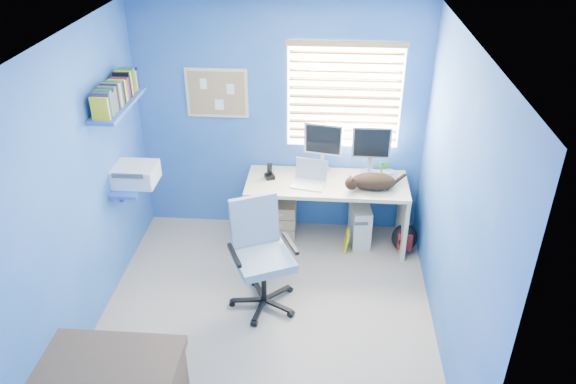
# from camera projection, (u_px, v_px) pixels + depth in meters

# --- Properties ---
(floor) EXTENTS (3.00, 3.20, 0.00)m
(floor) POSITION_uv_depth(u_px,v_px,m) (266.00, 318.00, 5.09)
(floor) COLOR tan
(floor) RESTS_ON ground
(ceiling) EXTENTS (3.00, 3.20, 0.00)m
(ceiling) POSITION_uv_depth(u_px,v_px,m) (259.00, 42.00, 3.85)
(ceiling) COLOR white
(ceiling) RESTS_ON wall_back
(wall_back) EXTENTS (3.00, 0.01, 2.50)m
(wall_back) POSITION_uv_depth(u_px,v_px,m) (281.00, 122.00, 5.85)
(wall_back) COLOR #1D5EA8
(wall_back) RESTS_ON ground
(wall_front) EXTENTS (3.00, 0.01, 2.50)m
(wall_front) POSITION_uv_depth(u_px,v_px,m) (230.00, 346.00, 3.08)
(wall_front) COLOR #1D5EA8
(wall_front) RESTS_ON ground
(wall_left) EXTENTS (0.01, 3.20, 2.50)m
(wall_left) POSITION_uv_depth(u_px,v_px,m) (80.00, 192.00, 4.56)
(wall_left) COLOR #1D5EA8
(wall_left) RESTS_ON ground
(wall_right) EXTENTS (0.01, 3.20, 2.50)m
(wall_right) POSITION_uv_depth(u_px,v_px,m) (454.00, 206.00, 4.37)
(wall_right) COLOR #1D5EA8
(wall_right) RESTS_ON ground
(desk) EXTENTS (1.66, 0.65, 0.74)m
(desk) POSITION_uv_depth(u_px,v_px,m) (326.00, 212.00, 5.96)
(desk) COLOR beige
(desk) RESTS_ON floor
(laptop) EXTENTS (0.38, 0.32, 0.22)m
(laptop) POSITION_uv_depth(u_px,v_px,m) (309.00, 175.00, 5.66)
(laptop) COLOR silver
(laptop) RESTS_ON desk
(monitor_left) EXTENTS (0.42, 0.20, 0.54)m
(monitor_left) POSITION_uv_depth(u_px,v_px,m) (323.00, 147.00, 5.87)
(monitor_left) COLOR silver
(monitor_left) RESTS_ON desk
(monitor_right) EXTENTS (0.40, 0.12, 0.54)m
(monitor_right) POSITION_uv_depth(u_px,v_px,m) (371.00, 151.00, 5.80)
(monitor_right) COLOR silver
(monitor_right) RESTS_ON desk
(phone) EXTENTS (0.13, 0.14, 0.17)m
(phone) POSITION_uv_depth(u_px,v_px,m) (270.00, 171.00, 5.80)
(phone) COLOR black
(phone) RESTS_ON desk
(mug) EXTENTS (0.10, 0.09, 0.10)m
(mug) POSITION_uv_depth(u_px,v_px,m) (384.00, 168.00, 5.93)
(mug) COLOR #267834
(mug) RESTS_ON desk
(cd_spindle) EXTENTS (0.13, 0.13, 0.07)m
(cd_spindle) POSITION_uv_depth(u_px,v_px,m) (388.00, 174.00, 5.85)
(cd_spindle) COLOR silver
(cd_spindle) RESTS_ON desk
(cat) EXTENTS (0.50, 0.38, 0.16)m
(cat) POSITION_uv_depth(u_px,v_px,m) (373.00, 181.00, 5.61)
(cat) COLOR black
(cat) RESTS_ON desk
(tower_pc) EXTENTS (0.24, 0.46, 0.45)m
(tower_pc) POSITION_uv_depth(u_px,v_px,m) (360.00, 223.00, 6.05)
(tower_pc) COLOR beige
(tower_pc) RESTS_ON floor
(drawer_boxes) EXTENTS (0.35, 0.28, 0.41)m
(drawer_boxes) POSITION_uv_depth(u_px,v_px,m) (280.00, 219.00, 6.16)
(drawer_boxes) COLOR tan
(drawer_boxes) RESTS_ON floor
(yellow_book) EXTENTS (0.03, 0.17, 0.24)m
(yellow_book) POSITION_uv_depth(u_px,v_px,m) (346.00, 241.00, 5.94)
(yellow_book) COLOR yellow
(yellow_book) RESTS_ON floor
(backpack) EXTENTS (0.31, 0.26, 0.32)m
(backpack) POSITION_uv_depth(u_px,v_px,m) (404.00, 238.00, 5.92)
(backpack) COLOR black
(backpack) RESTS_ON floor
(office_chair) EXTENTS (0.79, 0.79, 1.02)m
(office_chair) POSITION_uv_depth(u_px,v_px,m) (262.00, 268.00, 5.10)
(office_chair) COLOR black
(office_chair) RESTS_ON floor
(window_blinds) EXTENTS (1.15, 0.05, 1.10)m
(window_blinds) POSITION_uv_depth(u_px,v_px,m) (344.00, 97.00, 5.63)
(window_blinds) COLOR white
(window_blinds) RESTS_ON ground
(corkboard) EXTENTS (0.64, 0.02, 0.52)m
(corkboard) POSITION_uv_depth(u_px,v_px,m) (217.00, 93.00, 5.73)
(corkboard) COLOR beige
(corkboard) RESTS_ON ground
(wall_shelves) EXTENTS (0.42, 0.90, 1.05)m
(wall_shelves) POSITION_uv_depth(u_px,v_px,m) (125.00, 134.00, 5.11)
(wall_shelves) COLOR #2C50AF
(wall_shelves) RESTS_ON ground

